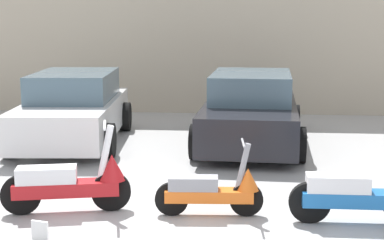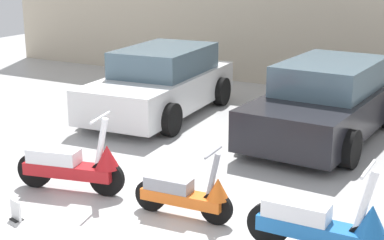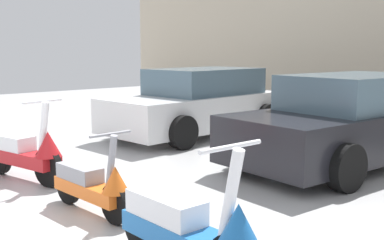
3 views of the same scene
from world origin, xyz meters
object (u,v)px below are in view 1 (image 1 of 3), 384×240
Objects in this scene: scooter_front_left at (72,181)px; car_rear_center at (251,111)px; car_rear_left at (74,109)px; scooter_front_center at (364,192)px; placard_near_left_scooter at (40,234)px; scooter_front_right at (214,190)px.

scooter_front_left is 4.74m from car_rear_center.
scooter_front_left is at bearing 11.31° from car_rear_left.
scooter_front_center is (3.54, -0.13, -0.00)m from scooter_front_left.
placard_near_left_scooter is (-2.32, -5.22, -0.54)m from car_rear_center.
scooter_front_center reaches higher than scooter_front_right.
scooter_front_center is (1.77, -0.15, 0.07)m from scooter_front_right.
car_rear_left is 3.43m from car_rear_center.
car_rear_center is at bearing 106.20° from scooter_front_center.
placard_near_left_scooter is at bearing -165.77° from scooter_front_center.
scooter_front_right is 5.14× the size of placard_near_left_scooter.
placard_near_left_scooter is at bearing -152.74° from scooter_front_right.
scooter_front_left reaches higher than scooter_front_right.
car_rear_center is at bearing 48.59° from scooter_front_left.
scooter_front_left is 4.28m from car_rear_left.
scooter_front_center is at bearing 14.63° from placard_near_left_scooter.
placard_near_left_scooter is (1.11, -5.18, -0.53)m from car_rear_left.
scooter_front_left is at bearing -25.78° from car_rear_center.
scooter_front_right is 0.84× the size of scooter_front_center.
placard_near_left_scooter is at bearing -21.11° from car_rear_center.
scooter_front_right is at bearing -3.99° from car_rear_center.
car_rear_left is at bearing 92.98° from scooter_front_left.
car_rear_left reaches higher than placard_near_left_scooter.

